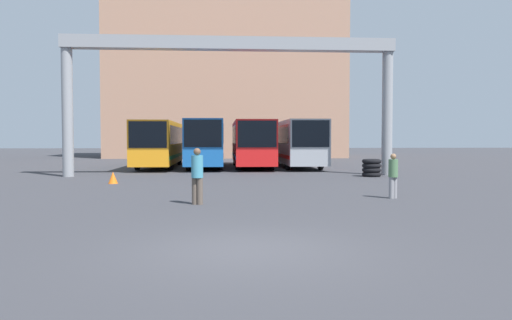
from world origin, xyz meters
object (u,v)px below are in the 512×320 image
at_px(bus_slot_3, 297,141).
at_px(pedestrian_mid_right, 197,175).
at_px(traffic_cone, 113,178).
at_px(bus_slot_0, 160,142).
at_px(tire_stack, 372,168).
at_px(bus_slot_2, 252,141).
at_px(pedestrian_near_center, 393,175).
at_px(bus_slot_1, 206,141).

height_order(bus_slot_3, pedestrian_mid_right, bus_slot_3).
height_order(pedestrian_mid_right, traffic_cone, pedestrian_mid_right).
xyz_separation_m(bus_slot_0, tire_stack, (12.69, -9.78, -1.38)).
xyz_separation_m(bus_slot_2, pedestrian_mid_right, (-2.92, -20.39, -0.94)).
distance_m(bus_slot_0, bus_slot_2, 6.65).
height_order(pedestrian_near_center, tire_stack, pedestrian_near_center).
xyz_separation_m(pedestrian_mid_right, tire_stack, (8.97, 11.03, -0.47)).
bearing_deg(tire_stack, bus_slot_0, 142.38).
bearing_deg(bus_slot_0, bus_slot_1, -4.96).
height_order(pedestrian_near_center, traffic_cone, pedestrian_near_center).
xyz_separation_m(bus_slot_2, pedestrian_near_center, (3.82, -19.23, -1.06)).
height_order(bus_slot_0, bus_slot_2, bus_slot_2).
xyz_separation_m(bus_slot_1, bus_slot_2, (3.32, -0.12, -0.03)).
height_order(bus_slot_3, pedestrian_near_center, bus_slot_3).
distance_m(bus_slot_2, pedestrian_mid_right, 20.62).
distance_m(bus_slot_0, traffic_cone, 13.28).
xyz_separation_m(pedestrian_near_center, tire_stack, (2.23, 9.86, -0.35)).
bearing_deg(pedestrian_mid_right, bus_slot_2, 103.14).
relative_size(bus_slot_2, bus_slot_3, 1.01).
xyz_separation_m(traffic_cone, tire_stack, (13.25, 3.39, 0.20)).
bearing_deg(traffic_cone, bus_slot_3, 50.37).
distance_m(pedestrian_near_center, tire_stack, 10.12).
distance_m(bus_slot_1, pedestrian_mid_right, 20.54).
distance_m(bus_slot_1, traffic_cone, 13.55).
height_order(bus_slot_1, bus_slot_3, bus_slot_1).
bearing_deg(traffic_cone, tire_stack, 14.36).
bearing_deg(traffic_cone, bus_slot_1, 73.23).
distance_m(bus_slot_3, traffic_cone, 16.58).
bearing_deg(pedestrian_near_center, bus_slot_0, 94.91).
xyz_separation_m(bus_slot_2, tire_stack, (6.05, -9.37, -1.41)).
distance_m(bus_slot_3, tire_stack, 9.81).
distance_m(bus_slot_2, bus_slot_3, 3.32).
distance_m(bus_slot_1, pedestrian_near_center, 20.65).
relative_size(pedestrian_near_center, pedestrian_mid_right, 0.88).
relative_size(bus_slot_3, tire_stack, 10.88).
relative_size(bus_slot_2, pedestrian_mid_right, 6.39).
height_order(bus_slot_2, tire_stack, bus_slot_2).
distance_m(pedestrian_mid_right, traffic_cone, 8.78).
distance_m(bus_slot_3, pedestrian_mid_right, 21.30).
height_order(bus_slot_2, pedestrian_near_center, bus_slot_2).
height_order(bus_slot_0, traffic_cone, bus_slot_0).
xyz_separation_m(bus_slot_1, traffic_cone, (-3.88, -12.88, -1.65)).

